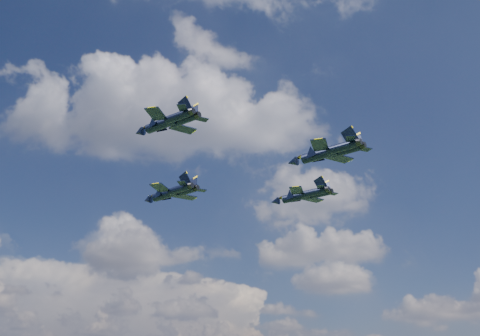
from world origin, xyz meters
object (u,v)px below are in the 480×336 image
Objects in this scene: jet_left at (159,125)px; jet_right at (295,197)px; jet_lead at (164,195)px; jet_slot at (317,155)px.

jet_left is 0.87× the size of jet_right.
jet_right reaches higher than jet_lead.
jet_right is 1.05× the size of jet_slot.
jet_slot is (1.18, -27.67, -2.29)m from jet_right.
jet_right reaches higher than jet_left.
jet_lead reaches higher than jet_left.
jet_left is 42.58m from jet_right.
jet_left is at bearing 142.93° from jet_slot.
jet_right is (24.41, 34.89, 0.25)m from jet_left.
jet_lead is 38.15m from jet_slot.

